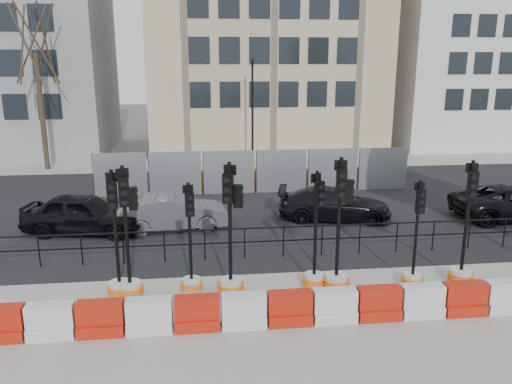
{
  "coord_description": "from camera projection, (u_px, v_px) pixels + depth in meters",
  "views": [
    {
      "loc": [
        -2.44,
        -12.99,
        5.85
      ],
      "look_at": [
        -0.65,
        3.0,
        1.64
      ],
      "focal_mm": 35.0,
      "sensor_mm": 36.0,
      "label": 1
    }
  ],
  "objects": [
    {
      "name": "barrier_row",
      "position": [
        312.0,
        308.0,
        11.44
      ],
      "size": [
        14.65,
        0.5,
        0.8
      ],
      "color": "red",
      "rests_on": "ground"
    },
    {
      "name": "traffic_signal_g",
      "position": [
        414.0,
        266.0,
        13.22
      ],
      "size": [
        0.58,
        0.58,
        2.94
      ],
      "rotation": [
        0.0,
        0.0,
        -0.05
      ],
      "color": "silver",
      "rests_on": "ground"
    },
    {
      "name": "traffic_signal_d",
      "position": [
        231.0,
        265.0,
        12.72
      ],
      "size": [
        0.69,
        0.69,
        3.5
      ],
      "rotation": [
        0.0,
        0.0,
        -0.34
      ],
      "color": "silver",
      "rests_on": "ground"
    },
    {
      "name": "kerb_railing",
      "position": [
        284.0,
        236.0,
        15.21
      ],
      "size": [
        18.0,
        0.04,
        1.0
      ],
      "color": "black",
      "rests_on": "ground"
    },
    {
      "name": "lamp_post_far",
      "position": [
        252.0,
        110.0,
        27.87
      ],
      "size": [
        0.12,
        0.56,
        6.0
      ],
      "color": "black",
      "rests_on": "ground"
    },
    {
      "name": "car_a",
      "position": [
        84.0,
        214.0,
        17.37
      ],
      "size": [
        3.16,
        4.79,
        1.43
      ],
      "primitive_type": "imported",
      "rotation": [
        0.0,
        0.0,
        1.39
      ],
      "color": "black",
      "rests_on": "ground"
    },
    {
      "name": "traffic_signal_a",
      "position": [
        119.0,
        272.0,
        12.65
      ],
      "size": [
        0.66,
        0.66,
        3.33
      ],
      "rotation": [
        0.0,
        0.0,
        0.06
      ],
      "color": "silver",
      "rests_on": "ground"
    },
    {
      "name": "ground",
      "position": [
        290.0,
        273.0,
        14.23
      ],
      "size": [
        120.0,
        120.0,
        0.0
      ],
      "primitive_type": "plane",
      "color": "#51514C",
      "rests_on": "ground"
    },
    {
      "name": "sidewalk_far",
      "position": [
        242.0,
        163.0,
        29.61
      ],
      "size": [
        40.0,
        4.0,
        0.02
      ],
      "primitive_type": "cube",
      "color": "gray",
      "rests_on": "ground"
    },
    {
      "name": "building_white",
      "position": [
        474.0,
        30.0,
        35.17
      ],
      "size": [
        12.0,
        9.06,
        16.0
      ],
      "color": "silver",
      "rests_on": "ground"
    },
    {
      "name": "traffic_signal_f",
      "position": [
        338.0,
        260.0,
        12.96
      ],
      "size": [
        0.7,
        0.7,
        3.57
      ],
      "rotation": [
        0.0,
        0.0,
        -0.11
      ],
      "color": "silver",
      "rests_on": "ground"
    },
    {
      "name": "tree_bare_far",
      "position": [
        35.0,
        46.0,
        26.26
      ],
      "size": [
        2.0,
        2.0,
        9.0
      ],
      "color": "#473828",
      "rests_on": "ground"
    },
    {
      "name": "traffic_signal_c",
      "position": [
        191.0,
        270.0,
        12.96
      ],
      "size": [
        0.58,
        0.58,
        2.94
      ],
      "rotation": [
        0.0,
        0.0,
        0.24
      ],
      "color": "silver",
      "rests_on": "ground"
    },
    {
      "name": "car_c",
      "position": [
        334.0,
        204.0,
        18.9
      ],
      "size": [
        3.45,
        4.96,
        1.24
      ],
      "primitive_type": "imported",
      "rotation": [
        0.0,
        0.0,
        1.36
      ],
      "color": "black",
      "rests_on": "ground"
    },
    {
      "name": "traffic_signal_e",
      "position": [
        315.0,
        265.0,
        13.16
      ],
      "size": [
        0.63,
        0.63,
        3.19
      ],
      "rotation": [
        0.0,
        0.0,
        0.35
      ],
      "color": "silver",
      "rests_on": "ground"
    },
    {
      "name": "car_b",
      "position": [
        173.0,
        212.0,
        17.83
      ],
      "size": [
        2.2,
        4.18,
        1.28
      ],
      "primitive_type": "imported",
      "rotation": [
        0.0,
        0.0,
        1.68
      ],
      "color": "#545459",
      "rests_on": "ground"
    },
    {
      "name": "traffic_signal_b",
      "position": [
        129.0,
        268.0,
        12.56
      ],
      "size": [
        0.68,
        0.68,
        3.45
      ],
      "rotation": [
        0.0,
        0.0,
        0.21
      ],
      "color": "silver",
      "rests_on": "ground"
    },
    {
      "name": "sidewalk_near",
      "position": [
        314.0,
        326.0,
        11.34
      ],
      "size": [
        40.0,
        6.0,
        0.02
      ],
      "primitive_type": "cube",
      "color": "gray",
      "rests_on": "ground"
    },
    {
      "name": "heras_fencing",
      "position": [
        253.0,
        175.0,
        23.47
      ],
      "size": [
        14.33,
        1.72,
        2.0
      ],
      "color": "#919399",
      "rests_on": "ground"
    },
    {
      "name": "road",
      "position": [
        261.0,
        205.0,
        20.95
      ],
      "size": [
        40.0,
        14.0,
        0.03
      ],
      "primitive_type": "cube",
      "color": "black",
      "rests_on": "ground"
    },
    {
      "name": "traffic_signal_h",
      "position": [
        463.0,
        259.0,
        13.38
      ],
      "size": [
        0.67,
        0.67,
        3.41
      ],
      "rotation": [
        0.0,
        0.0,
        -0.22
      ],
      "color": "silver",
      "rests_on": "ground"
    },
    {
      "name": "building_cream",
      "position": [
        264.0,
        13.0,
        33.3
      ],
      "size": [
        15.0,
        10.06,
        18.0
      ],
      "color": "beige",
      "rests_on": "ground"
    },
    {
      "name": "building_grey",
      "position": [
        17.0,
        43.0,
        32.08
      ],
      "size": [
        11.0,
        9.06,
        14.0
      ],
      "color": "gray",
      "rests_on": "ground"
    }
  ]
}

